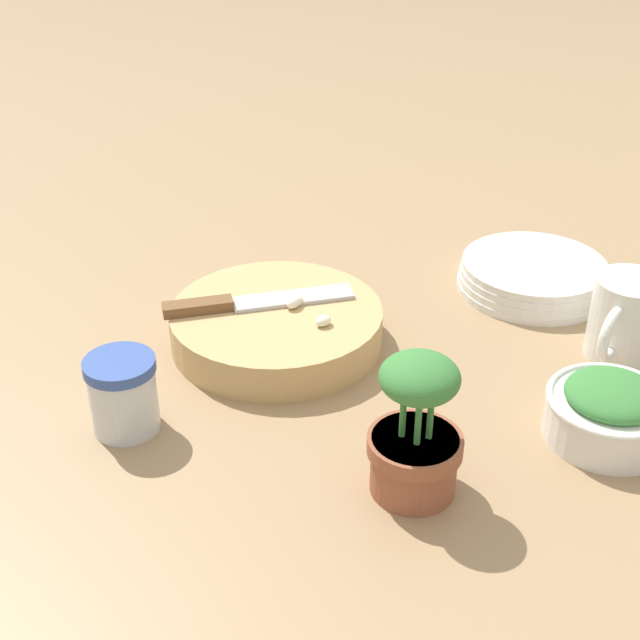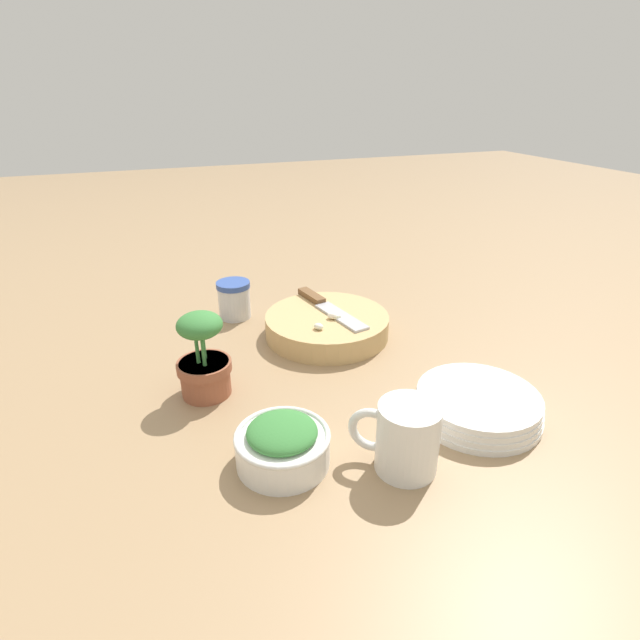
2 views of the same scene
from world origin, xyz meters
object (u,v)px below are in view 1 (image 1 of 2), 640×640
object	(u,v)px
chef_knife	(247,302)
potted_herb	(416,436)
herb_bowl	(609,411)
spice_jar	(123,394)
plate_stack	(533,276)
cutting_board	(277,326)
coffee_mug	(625,319)
garlic_cloves	(305,308)

from	to	relation	value
chef_knife	potted_herb	world-z (taller)	potted_herb
herb_bowl	potted_herb	world-z (taller)	potted_herb
herb_bowl	spice_jar	world-z (taller)	spice_jar
potted_herb	herb_bowl	bearing A→B (deg)	-161.35
spice_jar	plate_stack	bearing A→B (deg)	-150.85
cutting_board	coffee_mug	distance (m)	0.40
chef_knife	spice_jar	distance (m)	0.21
spice_jar	plate_stack	xyz separation A→B (m)	(-0.50, -0.28, -0.02)
chef_knife	garlic_cloves	size ratio (longest dim) A/B	3.23
cutting_board	herb_bowl	size ratio (longest dim) A/B	1.93
cutting_board	chef_knife	bearing A→B (deg)	-18.40
herb_bowl	plate_stack	bearing A→B (deg)	-90.59
chef_knife	plate_stack	world-z (taller)	chef_knife
herb_bowl	plate_stack	xyz separation A→B (m)	(-0.00, -0.31, -0.01)
garlic_cloves	potted_herb	distance (m)	0.27
spice_jar	coffee_mug	distance (m)	0.57
chef_knife	potted_herb	bearing A→B (deg)	18.63
coffee_mug	plate_stack	xyz separation A→B (m)	(0.06, -0.16, -0.03)
herb_bowl	spice_jar	xyz separation A→B (m)	(0.49, -0.04, 0.01)
coffee_mug	chef_knife	bearing A→B (deg)	-7.57
potted_herb	coffee_mug	bearing A→B (deg)	-141.19
coffee_mug	potted_herb	size ratio (longest dim) A/B	0.73
herb_bowl	plate_stack	world-z (taller)	herb_bowl
spice_jar	garlic_cloves	bearing A→B (deg)	-141.95
garlic_cloves	plate_stack	xyz separation A→B (m)	(-0.31, -0.13, -0.03)
cutting_board	coffee_mug	world-z (taller)	coffee_mug
chef_knife	plate_stack	xyz separation A→B (m)	(-0.37, -0.11, -0.03)
herb_bowl	coffee_mug	xyz separation A→B (m)	(-0.07, -0.15, 0.02)
cutting_board	garlic_cloves	xyz separation A→B (m)	(-0.03, 0.01, 0.03)
chef_knife	herb_bowl	world-z (taller)	herb_bowl
garlic_cloves	plate_stack	size ratio (longest dim) A/B	0.36
cutting_board	spice_jar	distance (m)	0.22
garlic_cloves	coffee_mug	size ratio (longest dim) A/B	0.66
cutting_board	herb_bowl	distance (m)	0.39
potted_herb	spice_jar	bearing A→B (deg)	-20.89
cutting_board	herb_bowl	xyz separation A→B (m)	(-0.34, 0.20, 0.01)
coffee_mug	potted_herb	xyz separation A→B (m)	(0.27, 0.22, 0.01)
herb_bowl	potted_herb	bearing A→B (deg)	18.65
chef_knife	garlic_cloves	xyz separation A→B (m)	(-0.07, 0.02, 0.00)
cutting_board	spice_jar	size ratio (longest dim) A/B	3.05
garlic_cloves	herb_bowl	bearing A→B (deg)	148.30
plate_stack	potted_herb	size ratio (longest dim) A/B	1.34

